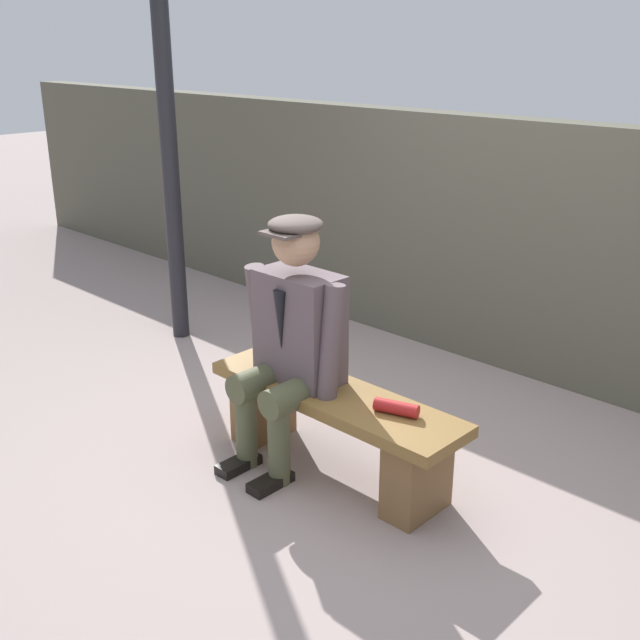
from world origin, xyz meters
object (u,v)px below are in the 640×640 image
object	(u,v)px
seated_man	(292,333)
rolled_magazine	(396,408)
bench	(334,420)
lamp_post	(167,114)

from	to	relation	value
seated_man	rolled_magazine	bearing A→B (deg)	-172.31
bench	seated_man	bearing A→B (deg)	13.48
bench	rolled_magazine	size ratio (longest dim) A/B	6.76
rolled_magazine	lamp_post	xyz separation A→B (m)	(2.46, -0.57, 1.12)
seated_man	lamp_post	xyz separation A→B (m)	(1.86, -0.65, 0.89)
bench	lamp_post	bearing A→B (deg)	-15.92
seated_man	lamp_post	bearing A→B (deg)	-19.36
bench	lamp_post	distance (m)	2.54
lamp_post	bench	bearing A→B (deg)	164.08
seated_man	rolled_magazine	size ratio (longest dim) A/B	6.13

